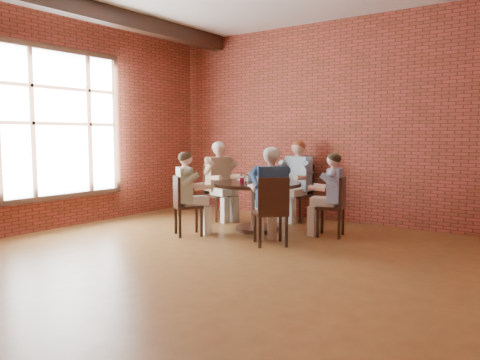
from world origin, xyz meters
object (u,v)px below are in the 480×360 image
Objects in this scene: chair_e at (272,209)px; diner_b at (297,181)px; diner_d at (188,194)px; chair_a at (336,204)px; diner_c at (220,181)px; chair_d at (183,203)px; dining_table at (257,197)px; chair_b at (299,190)px; diner_a at (331,195)px; chair_c at (218,190)px; diner_e at (271,196)px; smartphone at (263,185)px.

diner_b is at bearing -114.79° from chair_e.
chair_e is (1.36, 0.14, -0.11)m from diner_d.
chair_a is at bearing -157.47° from chair_e.
diner_c is 1.54× the size of chair_d.
dining_table is at bearing -90.00° from chair_a.
chair_a is 1.44m from chair_b.
diner_b is (-1.03, 0.86, 0.08)m from diner_a.
dining_table is 1.12m from diner_c.
diner_c is at bearing -39.12° from chair_d.
dining_table is 1.16m from chair_d.
chair_a is at bearing -72.68° from chair_c.
diner_e reaches higher than dining_table.
diner_b is 1.49× the size of chair_e.
diner_b is 2.21m from chair_d.
chair_a is at bearing -111.26° from diner_d.
chair_a reaches higher than smartphone.
diner_d is 1.33× the size of chair_e.
diner_a is 1.28× the size of chair_c.
diner_b is 1.56× the size of chair_d.
chair_d is 0.72× the size of diner_d.
chair_e is 0.71× the size of diner_e.
chair_c is 7.56× the size of smartphone.
chair_d is (-0.68, -0.94, -0.05)m from dining_table.
smartphone is at bearing -46.27° from dining_table.
chair_a is 0.71× the size of diner_d.
chair_c is at bearing -142.93° from chair_b.
chair_c reaches higher than chair_e.
chair_b is (-1.10, 0.93, 0.04)m from chair_a.
diner_c is at bearing -142.96° from diner_b.
chair_d is 1.41m from chair_e.
chair_d is at bearing 90.00° from diner_d.
diner_c reaches higher than smartphone.
smartphone is at bearing -89.74° from chair_e.
chair_b is at bearing -115.76° from chair_e.
diner_e is (1.34, 0.25, 0.17)m from chair_d.
chair_e is (1.76, -1.14, -0.17)m from diner_c.
chair_c is at bearing -76.52° from chair_e.
diner_a is 1.40m from chair_b.
diner_e is 10.45× the size of smartphone.
dining_table is 0.98× the size of diner_b.
chair_c is at bearing 146.45° from smartphone.
smartphone is (1.44, -0.76, 0.24)m from chair_c.
dining_table is 10.71× the size of smartphone.
diner_d is at bearing -125.87° from dining_table.
dining_table is 1.54× the size of chair_a.
chair_c is 1.65m from smartphone.
diner_d is at bearing -70.86° from chair_a.
diner_a is at bearing -36.35° from diner_b.
smartphone is (1.36, -0.73, 0.08)m from diner_c.
diner_c is at bearing -139.93° from chair_b.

